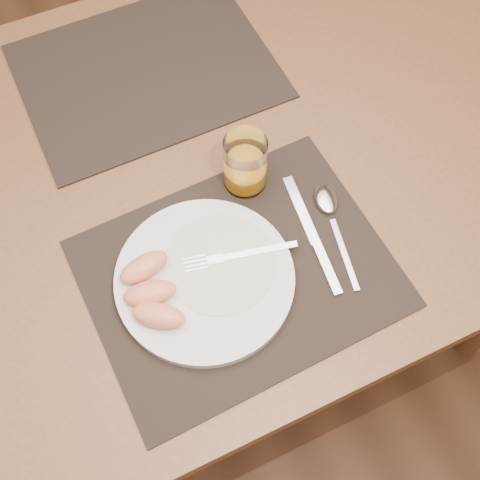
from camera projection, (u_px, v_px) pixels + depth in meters
name	position (u px, v px, depth m)	size (l,w,h in m)	color
ground	(204.00, 320.00, 1.67)	(5.00, 5.00, 0.00)	brown
table	(184.00, 193.00, 1.08)	(1.40, 0.90, 0.75)	brown
placemat_near	(238.00, 273.00, 0.92)	(0.45, 0.35, 0.00)	black
placemat_far	(147.00, 71.00, 1.10)	(0.45, 0.35, 0.00)	black
plate	(205.00, 279.00, 0.90)	(0.27, 0.27, 0.02)	white
plate_dressing	(220.00, 263.00, 0.90)	(0.17, 0.17, 0.00)	white
fork	(231.00, 257.00, 0.91)	(0.17, 0.06, 0.00)	silver
knife	(316.00, 244.00, 0.93)	(0.04, 0.22, 0.01)	silver
spoon	(328.00, 207.00, 0.96)	(0.06, 0.19, 0.01)	silver
juice_glass	(245.00, 165.00, 0.95)	(0.07, 0.07, 0.10)	white
grapefruit_wedges	(151.00, 292.00, 0.87)	(0.09, 0.14, 0.03)	#FB8C66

